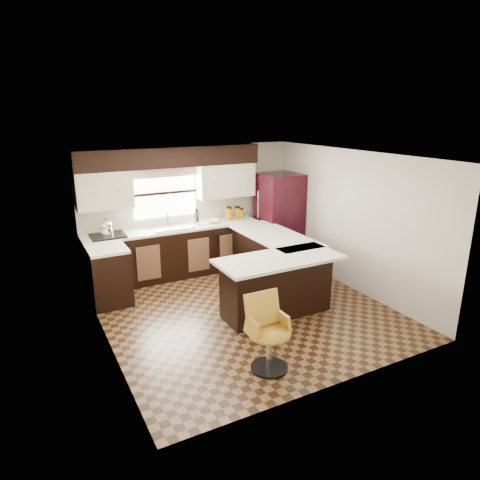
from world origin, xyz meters
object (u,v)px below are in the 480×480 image
peninsula_long (272,262)px  refrigerator (279,219)px  bar_chair (270,334)px  peninsula_return (276,286)px

peninsula_long → refrigerator: refrigerator is taller
refrigerator → bar_chair: (-2.19, -3.21, -0.45)m
peninsula_long → peninsula_return: 1.11m
peninsula_return → bar_chair: 1.51m
peninsula_long → bar_chair: bearing=-122.5°
refrigerator → bar_chair: bearing=-124.3°
refrigerator → bar_chair: size_ratio=1.96×
peninsula_long → peninsula_return: (-0.53, -0.97, 0.00)m
refrigerator → peninsula_return: bearing=-123.5°
peninsula_return → bar_chair: (-0.87, -1.23, 0.02)m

